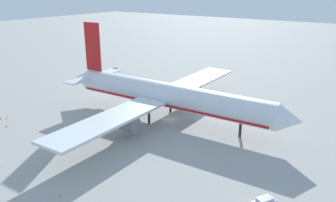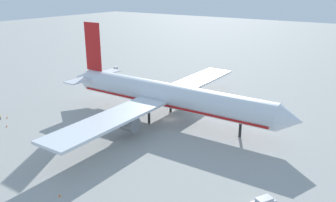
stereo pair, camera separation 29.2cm
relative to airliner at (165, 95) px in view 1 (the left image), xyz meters
The scene contains 7 objects.
ground_plane 7.06m from the airliner, ahead, with size 600.00×600.00×0.00m, color #9E9E99.
airliner is the anchor object (origin of this frame).
baggage_cart_0 64.48m from the airliner, 145.49° to the left, with size 2.87×2.36×1.35m.
ground_worker_0 47.05m from the airliner, 144.29° to the right, with size 0.50×0.50×1.68m.
traffic_cone_0 43.10m from the airliner, 81.31° to the right, with size 0.36×0.36×0.55m, color orange.
traffic_cone_1 45.62m from the airliner, 145.47° to the right, with size 0.36×0.36×0.55m, color orange.
traffic_cone_3 43.42m from the airliner, 137.19° to the right, with size 0.36×0.36×0.55m, color orange.
Camera 1 is at (51.46, -75.08, 36.15)m, focal length 37.06 mm.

